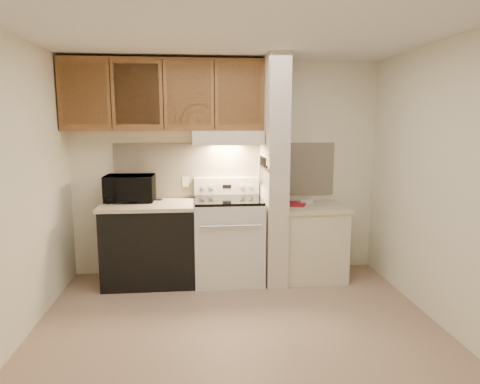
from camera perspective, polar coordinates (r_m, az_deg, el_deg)
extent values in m
plane|color=tan|center=(3.98, -0.28, -17.50)|extent=(3.60, 3.60, 0.00)
plane|color=white|center=(3.62, -0.32, 20.51)|extent=(3.60, 3.60, 0.00)
cube|color=white|center=(5.08, -1.85, 3.15)|extent=(3.60, 2.50, 0.02)
cube|color=white|center=(3.87, -27.87, 0.11)|extent=(0.02, 3.00, 2.50)
cube|color=white|center=(4.16, 25.21, 0.88)|extent=(0.02, 3.00, 2.50)
cube|color=white|center=(5.07, -1.84, 2.97)|extent=(2.60, 0.02, 0.63)
cube|color=silver|center=(4.89, -1.53, -6.53)|extent=(0.76, 0.65, 0.92)
cube|color=black|center=(4.58, -1.26, -7.13)|extent=(0.50, 0.01, 0.30)
cylinder|color=silver|center=(4.48, -1.23, -4.57)|extent=(0.65, 0.02, 0.02)
cube|color=black|center=(4.78, -1.56, -1.05)|extent=(0.74, 0.64, 0.03)
cube|color=silver|center=(5.04, -1.79, 0.82)|extent=(0.76, 0.08, 0.20)
cube|color=black|center=(5.00, -1.76, 0.75)|extent=(0.10, 0.01, 0.04)
cylinder|color=silver|center=(4.99, -4.97, 0.69)|extent=(0.05, 0.02, 0.05)
cylinder|color=silver|center=(4.99, -3.82, 0.71)|extent=(0.05, 0.02, 0.05)
cylinder|color=silver|center=(5.02, 0.30, 0.77)|extent=(0.05, 0.02, 0.05)
cylinder|color=silver|center=(5.03, 1.43, 0.79)|extent=(0.05, 0.02, 0.05)
cube|color=black|center=(4.93, -11.88, -6.91)|extent=(1.00, 0.63, 0.87)
cube|color=beige|center=(4.82, -12.06, -1.71)|extent=(1.04, 0.67, 0.04)
cube|color=black|center=(5.01, -11.50, -0.97)|extent=(0.22, 0.11, 0.01)
cylinder|color=#286F5F|center=(4.88, -16.15, -0.95)|extent=(0.11, 0.11, 0.10)
cube|color=beige|center=(5.06, -7.25, 1.35)|extent=(0.08, 0.01, 0.12)
imported|color=black|center=(4.96, -14.47, 0.48)|extent=(0.54, 0.37, 0.30)
cube|color=beige|center=(4.79, 4.53, 2.76)|extent=(0.22, 0.70, 2.50)
cube|color=brown|center=(4.77, 3.16, 3.34)|extent=(0.01, 0.70, 0.04)
cube|color=black|center=(4.72, 3.18, 3.52)|extent=(0.02, 0.42, 0.04)
cube|color=silver|center=(4.56, 3.34, 2.05)|extent=(0.01, 0.03, 0.16)
cylinder|color=black|center=(4.54, 3.36, 3.93)|extent=(0.02, 0.02, 0.10)
cube|color=silver|center=(4.64, 3.18, 2.06)|extent=(0.01, 0.04, 0.18)
cylinder|color=black|center=(4.63, 3.19, 4.03)|extent=(0.02, 0.02, 0.10)
cube|color=silver|center=(4.72, 3.04, 2.06)|extent=(0.01, 0.04, 0.20)
cylinder|color=black|center=(4.72, 3.03, 4.13)|extent=(0.02, 0.02, 0.10)
cube|color=silver|center=(4.82, 2.86, 2.45)|extent=(0.01, 0.04, 0.16)
cylinder|color=black|center=(4.80, 2.89, 4.22)|extent=(0.02, 0.02, 0.10)
cube|color=silver|center=(4.90, 2.73, 2.44)|extent=(0.01, 0.04, 0.18)
cylinder|color=black|center=(4.86, 2.77, 4.29)|extent=(0.02, 0.02, 0.10)
cube|color=slate|center=(4.94, 2.67, 2.60)|extent=(0.03, 0.10, 0.24)
cube|color=beige|center=(5.06, 9.58, -6.77)|extent=(0.70, 0.60, 0.81)
cube|color=beige|center=(4.96, 9.71, -2.04)|extent=(0.74, 0.64, 0.04)
cube|color=#A81A25|center=(5.01, 7.43, -1.59)|extent=(0.32, 0.37, 0.01)
cube|color=white|center=(5.11, 8.65, -1.21)|extent=(0.18, 0.14, 0.04)
cube|color=beige|center=(4.83, -1.70, 7.29)|extent=(0.78, 0.44, 0.15)
cube|color=beige|center=(4.62, -1.52, 6.64)|extent=(0.78, 0.04, 0.06)
cube|color=brown|center=(4.89, -10.07, 12.58)|extent=(2.18, 0.33, 0.77)
cube|color=brown|center=(4.86, -20.10, 12.18)|extent=(0.46, 0.01, 0.63)
cube|color=black|center=(4.80, -16.87, 12.38)|extent=(0.01, 0.01, 0.73)
cube|color=brown|center=(4.75, -13.57, 12.55)|extent=(0.46, 0.01, 0.63)
cube|color=black|center=(4.72, -10.22, 12.69)|extent=(0.01, 0.01, 0.73)
cube|color=brown|center=(4.71, -6.83, 12.78)|extent=(0.46, 0.01, 0.63)
cube|color=black|center=(4.71, -3.43, 12.82)|extent=(0.01, 0.01, 0.73)
cube|color=brown|center=(4.73, -0.05, 12.83)|extent=(0.46, 0.01, 0.63)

